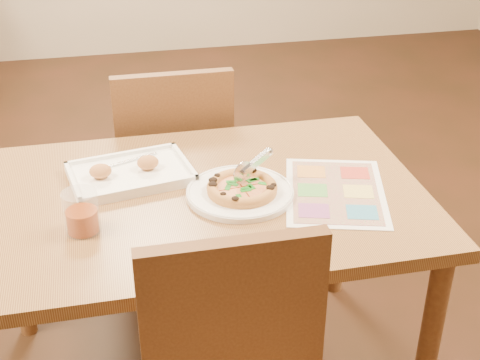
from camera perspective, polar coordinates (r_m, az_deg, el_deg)
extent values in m
cube|color=olive|center=(1.92, -3.64, -1.72)|extent=(1.30, 0.85, 0.04)
cylinder|color=brown|center=(2.43, -18.69, -6.10)|extent=(0.06, 0.06, 0.68)
cylinder|color=brown|center=(2.02, 15.73, -13.88)|extent=(0.06, 0.06, 0.68)
cylinder|color=brown|center=(2.54, 8.54, -3.08)|extent=(0.06, 0.06, 0.68)
cube|color=brown|center=(1.53, -0.54, -12.20)|extent=(0.42, 0.04, 0.45)
cube|color=brown|center=(2.65, -5.86, 1.26)|extent=(0.42, 0.42, 0.04)
cube|color=brown|center=(2.38, -5.56, 3.95)|extent=(0.42, 0.04, 0.45)
cylinder|color=white|center=(1.90, 0.00, -1.10)|extent=(0.32, 0.32, 0.02)
cylinder|color=#DD9A4B|center=(1.88, 0.18, -0.86)|extent=(0.20, 0.20, 0.01)
cylinder|color=#DEC378|center=(1.88, 0.18, -0.67)|extent=(0.16, 0.16, 0.01)
torus|color=#DD9A4B|center=(1.88, 0.18, -0.64)|extent=(0.20, 0.20, 0.03)
cylinder|color=silver|center=(1.88, 0.27, 0.63)|extent=(0.06, 0.03, 0.07)
cube|color=silver|center=(1.90, 1.40, 1.54)|extent=(0.10, 0.06, 0.05)
cube|color=white|center=(2.01, -9.31, 0.41)|extent=(0.39, 0.30, 0.02)
cube|color=silver|center=(2.00, -9.34, 0.74)|extent=(0.17, 0.08, 0.00)
ellipsoid|color=#CD8149|center=(1.98, -11.83, 0.75)|extent=(0.07, 0.05, 0.04)
ellipsoid|color=#CD8149|center=(2.01, -7.87, 1.50)|extent=(0.07, 0.05, 0.04)
cylinder|color=#8F320B|center=(1.77, -13.30, -3.38)|extent=(0.08, 0.08, 0.06)
cylinder|color=white|center=(1.76, -13.39, -2.69)|extent=(0.09, 0.09, 0.11)
cube|color=white|center=(1.93, 8.13, -0.97)|extent=(0.38, 0.45, 0.00)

